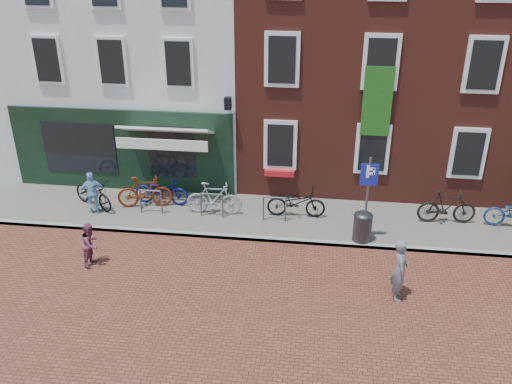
# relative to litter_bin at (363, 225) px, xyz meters

# --- Properties ---
(ground) EXTENTS (80.00, 80.00, 0.00)m
(ground) POSITION_rel_litter_bin_xyz_m (-3.17, -0.30, -0.62)
(ground) COLOR brown
(sidewalk) EXTENTS (24.00, 3.00, 0.10)m
(sidewalk) POSITION_rel_litter_bin_xyz_m (-2.17, 1.20, -0.57)
(sidewalk) COLOR slate
(sidewalk) RESTS_ON ground
(building_stucco) EXTENTS (8.00, 8.00, 9.00)m
(building_stucco) POSITION_rel_litter_bin_xyz_m (-8.17, 6.70, 3.88)
(building_stucco) COLOR silver
(building_stucco) RESTS_ON ground
(building_brick_mid) EXTENTS (6.00, 8.00, 10.00)m
(building_brick_mid) POSITION_rel_litter_bin_xyz_m (-1.17, 6.70, 4.38)
(building_brick_mid) COLOR maroon
(building_brick_mid) RESTS_ON ground
(building_brick_right) EXTENTS (6.00, 8.00, 10.00)m
(building_brick_right) POSITION_rel_litter_bin_xyz_m (4.83, 6.70, 4.38)
(building_brick_right) COLOR maroon
(building_brick_right) RESTS_ON ground
(litter_bin) EXTENTS (0.54, 0.54, 1.00)m
(litter_bin) POSITION_rel_litter_bin_xyz_m (0.00, 0.00, 0.00)
(litter_bin) COLOR #323133
(litter_bin) RESTS_ON sidewalk
(parking_sign) EXTENTS (0.50, 0.08, 2.61)m
(parking_sign) POSITION_rel_litter_bin_xyz_m (0.05, 0.04, 1.19)
(parking_sign) COLOR #4C4C4F
(parking_sign) RESTS_ON sidewalk
(woman) EXTENTS (0.40, 0.60, 1.65)m
(woman) POSITION_rel_litter_bin_xyz_m (0.75, -2.59, 0.21)
(woman) COLOR slate
(woman) RESTS_ON ground
(boy) EXTENTS (0.55, 0.67, 1.26)m
(boy) POSITION_rel_litter_bin_xyz_m (-7.41, -2.09, 0.01)
(boy) COLOR brown
(boy) RESTS_ON ground
(cafe_person) EXTENTS (0.90, 0.67, 1.41)m
(cafe_person) POSITION_rel_litter_bin_xyz_m (-8.53, 0.71, 0.19)
(cafe_person) COLOR #8ABDE0
(cafe_person) RESTS_ON sidewalk
(bicycle_0) EXTENTS (1.92, 1.52, 0.98)m
(bicycle_0) POSITION_rel_litter_bin_xyz_m (-8.71, 1.12, -0.03)
(bicycle_0) COLOR black
(bicycle_0) RESTS_ON sidewalk
(bicycle_1) EXTENTS (1.87, 0.88, 1.08)m
(bicycle_1) POSITION_rel_litter_bin_xyz_m (-7.01, 1.33, 0.03)
(bicycle_1) COLOR #642009
(bicycle_1) RESTS_ON sidewalk
(bicycle_2) EXTENTS (1.89, 0.75, 0.98)m
(bicycle_2) POSITION_rel_litter_bin_xyz_m (-6.53, 1.62, -0.03)
(bicycle_2) COLOR #0C0E5A
(bicycle_2) RESTS_ON sidewalk
(bicycle_3) EXTENTS (1.81, 0.54, 1.08)m
(bicycle_3) POSITION_rel_litter_bin_xyz_m (-4.65, 1.14, 0.03)
(bicycle_3) COLOR gray
(bicycle_3) RESTS_ON sidewalk
(bicycle_4) EXTENTS (1.87, 0.70, 0.98)m
(bicycle_4) POSITION_rel_litter_bin_xyz_m (-2.02, 1.29, -0.03)
(bicycle_4) COLOR black
(bicycle_4) RESTS_ON sidewalk
(bicycle_5) EXTENTS (1.83, 0.63, 1.08)m
(bicycle_5) POSITION_rel_litter_bin_xyz_m (2.65, 1.47, 0.03)
(bicycle_5) COLOR black
(bicycle_5) RESTS_ON sidewalk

